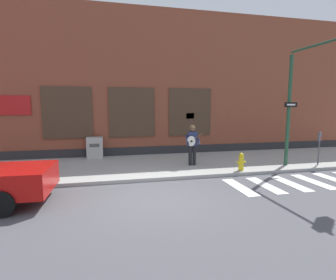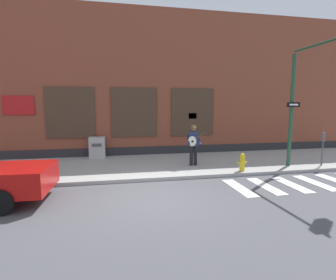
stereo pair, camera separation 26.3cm
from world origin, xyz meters
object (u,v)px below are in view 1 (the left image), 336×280
traffic_light (312,83)px  parking_meter (319,143)px  busker (192,143)px  utility_box (95,148)px  fire_hydrant (241,162)px

traffic_light → parking_meter: 2.99m
busker → parking_meter: size_ratio=1.20×
traffic_light → utility_box: size_ratio=4.67×
busker → fire_hydrant: size_ratio=2.46×
traffic_light → fire_hydrant: 3.95m
busker → utility_box: (-4.15, 2.54, -0.46)m
busker → traffic_light: 5.12m
traffic_light → fire_hydrant: bearing=163.0°
busker → parking_meter: 5.57m
busker → utility_box: busker is taller
traffic_light → utility_box: (-8.18, 4.57, -2.86)m
traffic_light → parking_meter: bearing=34.1°
traffic_light → utility_box: bearing=150.8°
busker → fire_hydrant: 2.17m
utility_box → parking_meter: bearing=-20.5°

